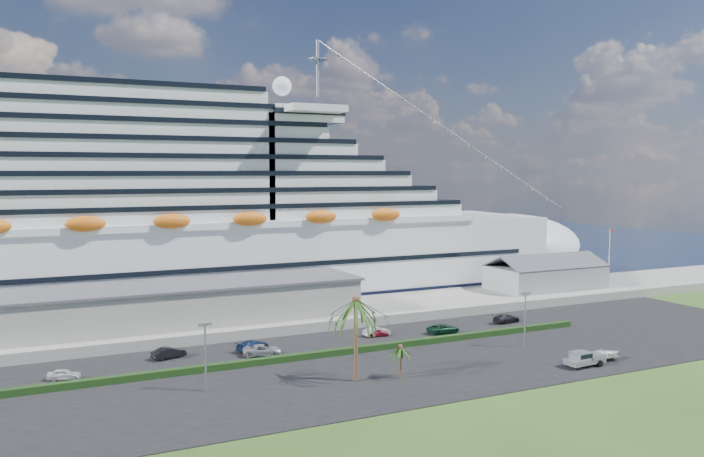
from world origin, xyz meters
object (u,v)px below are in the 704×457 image
cruise_ship (169,221)px  boat_trailer (605,353)px  parked_car_3 (252,345)px  pickup_truck (584,358)px

cruise_ship → boat_trailer: cruise_ship is taller
parked_car_3 → cruise_ship: bearing=-18.4°
pickup_truck → boat_trailer: pickup_truck is taller
cruise_ship → boat_trailer: size_ratio=34.86×
pickup_truck → cruise_ship: bearing=121.9°
boat_trailer → pickup_truck: bearing=-168.3°
boat_trailer → parked_car_3: bearing=148.3°
cruise_ship → pickup_truck: size_ratio=31.69×
parked_car_3 → pickup_truck: 46.76m
pickup_truck → boat_trailer: (4.74, 0.98, -0.13)m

